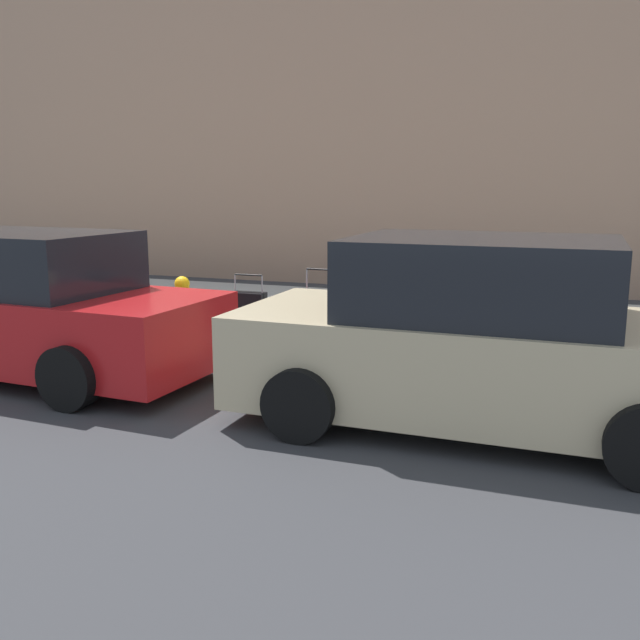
{
  "coord_description": "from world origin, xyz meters",
  "views": [
    {
      "loc": [
        -5.11,
        7.75,
        2.16
      ],
      "look_at": [
        -2.35,
        0.21,
        0.58
      ],
      "focal_mm": 39.1,
      "sensor_mm": 36.0,
      "label": 1
    }
  ],
  "objects": [
    {
      "name": "suitcase_silver_4",
      "position": [
        -1.57,
        -0.6,
        0.39
      ],
      "size": [
        0.47,
        0.2,
        0.56
      ],
      "color": "#9EA0A8",
      "rests_on": "sidewalk_curb"
    },
    {
      "name": "sidewalk_curb",
      "position": [
        0.0,
        -2.5,
        0.07
      ],
      "size": [
        18.0,
        5.0,
        0.14
      ],
      "primitive_type": "cube",
      "color": "#9E9B93",
      "rests_on": "ground_plane"
    },
    {
      "name": "parked_car_red_1",
      "position": [
        0.81,
        1.58,
        0.76
      ],
      "size": [
        4.82,
        2.12,
        1.63
      ],
      "color": "#AD1619",
      "rests_on": "ground_plane"
    },
    {
      "name": "bollard_post",
      "position": [
        0.48,
        -0.4,
        0.54
      ],
      "size": [
        0.12,
        0.12,
        0.81
      ],
      "primitive_type": "cylinder",
      "color": "#333338",
      "rests_on": "sidewalk_curb"
    },
    {
      "name": "suitcase_maroon_0",
      "position": [
        -3.61,
        -0.6,
        0.44
      ],
      "size": [
        0.51,
        0.22,
        0.82
      ],
      "color": "maroon",
      "rests_on": "sidewalk_curb"
    },
    {
      "name": "suitcase_teal_2",
      "position": [
        -2.53,
        -0.54,
        0.5
      ],
      "size": [
        0.44,
        0.27,
        0.79
      ],
      "color": "#0F606B",
      "rests_on": "sidewalk_curb"
    },
    {
      "name": "suitcase_red_3",
      "position": [
        -2.06,
        -0.48,
        0.47
      ],
      "size": [
        0.39,
        0.27,
        0.97
      ],
      "color": "red",
      "rests_on": "sidewalk_curb"
    },
    {
      "name": "suitcase_navy_1",
      "position": [
        -3.05,
        -0.6,
        0.42
      ],
      "size": [
        0.47,
        0.22,
        0.77
      ],
      "color": "navy",
      "rests_on": "sidewalk_curb"
    },
    {
      "name": "fire_hydrant",
      "position": [
        -0.03,
        -0.55,
        0.54
      ],
      "size": [
        0.39,
        0.21,
        0.76
      ],
      "color": "#D89E0C",
      "rests_on": "sidewalk_curb"
    },
    {
      "name": "ground_plane",
      "position": [
        0.0,
        0.0,
        0.0
      ],
      "size": [
        40.0,
        40.0,
        0.0
      ],
      "primitive_type": "plane",
      "color": "#333335"
    },
    {
      "name": "parked_car_beige_0",
      "position": [
        -4.36,
        1.58,
        0.79
      ],
      "size": [
        4.37,
        2.15,
        1.7
      ],
      "color": "tan",
      "rests_on": "ground_plane"
    },
    {
      "name": "building_facade_sidewalk_side",
      "position": [
        0.0,
        -7.94,
        4.49
      ],
      "size": [
        24.0,
        3.0,
        8.98
      ],
      "primitive_type": "cube",
      "color": "#9E7A60",
      "rests_on": "ground_plane"
    },
    {
      "name": "suitcase_black_5",
      "position": [
        -1.04,
        -0.58,
        0.43
      ],
      "size": [
        0.46,
        0.23,
        0.84
      ],
      "color": "black",
      "rests_on": "sidewalk_curb"
    }
  ]
}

